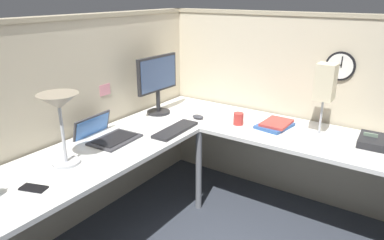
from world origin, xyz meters
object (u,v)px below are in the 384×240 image
(desk_lamp_dome, at_px, (59,107))
(wall_clock, at_px, (340,66))
(keyboard, at_px, (175,130))
(office_phone, at_px, (376,142))
(computer_mouse, at_px, (198,117))
(laptop, at_px, (105,135))
(cell_phone, at_px, (33,188))
(monitor, at_px, (158,80))
(coffee_mug, at_px, (238,119))
(book_stack, at_px, (275,125))
(desk_lamp_paper, at_px, (325,84))

(desk_lamp_dome, relative_size, wall_clock, 2.02)
(keyboard, bearing_deg, office_phone, -70.51)
(desk_lamp_dome, bearing_deg, computer_mouse, -10.70)
(laptop, bearing_deg, cell_phone, -163.20)
(monitor, height_order, coffee_mug, monitor)
(laptop, xyz_separation_m, desk_lamp_dome, (-0.42, -0.11, 0.34))
(keyboard, height_order, desk_lamp_dome, desk_lamp_dome)
(laptop, xyz_separation_m, computer_mouse, (0.73, -0.33, -0.01))
(book_stack, relative_size, wall_clock, 1.41)
(desk_lamp_paper, bearing_deg, laptop, 126.60)
(desk_lamp_dome, xyz_separation_m, book_stack, (1.32, -0.83, -0.34))
(book_stack, height_order, desk_lamp_paper, desk_lamp_paper)
(keyboard, relative_size, desk_lamp_dome, 0.97)
(desk_lamp_dome, distance_m, cell_phone, 0.48)
(book_stack, height_order, coffee_mug, coffee_mug)
(desk_lamp_paper, bearing_deg, book_stack, 95.66)
(wall_clock, bearing_deg, monitor, 113.17)
(book_stack, xyz_separation_m, wall_clock, (0.32, -0.35, 0.45))
(laptop, xyz_separation_m, wall_clock, (1.23, -1.29, 0.44))
(laptop, bearing_deg, office_phone, -60.89)
(coffee_mug, bearing_deg, monitor, 100.89)
(monitor, distance_m, desk_lamp_paper, 1.33)
(keyboard, bearing_deg, desk_lamp_paper, -61.80)
(monitor, distance_m, laptop, 0.71)
(laptop, height_order, book_stack, laptop)
(book_stack, height_order, wall_clock, wall_clock)
(book_stack, bearing_deg, keyboard, 130.56)
(desk_lamp_dome, bearing_deg, book_stack, -31.97)
(laptop, bearing_deg, desk_lamp_paper, -53.40)
(desk_lamp_dome, xyz_separation_m, cell_phone, (-0.29, -0.11, -0.36))
(monitor, xyz_separation_m, computer_mouse, (0.07, -0.36, -0.28))
(keyboard, distance_m, office_phone, 1.40)
(keyboard, distance_m, coffee_mug, 0.52)
(computer_mouse, bearing_deg, cell_phone, 175.62)
(keyboard, bearing_deg, computer_mouse, 0.28)
(monitor, height_order, keyboard, monitor)
(computer_mouse, relative_size, book_stack, 0.34)
(computer_mouse, bearing_deg, monitor, 100.93)
(office_phone, relative_size, desk_lamp_paper, 0.40)
(wall_clock, bearing_deg, office_phone, -131.05)
(keyboard, height_order, coffee_mug, coffee_mug)
(office_phone, height_order, coffee_mug, office_phone)
(laptop, relative_size, desk_lamp_dome, 0.90)
(monitor, distance_m, office_phone, 1.72)
(cell_phone, xyz_separation_m, book_stack, (1.62, -0.72, 0.02))
(computer_mouse, distance_m, cell_phone, 1.45)
(desk_lamp_dome, relative_size, desk_lamp_paper, 0.84)
(cell_phone, bearing_deg, office_phone, -60.75)
(office_phone, bearing_deg, desk_lamp_paper, 86.75)
(desk_lamp_dome, xyz_separation_m, desk_lamp_paper, (1.36, -1.15, 0.02))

